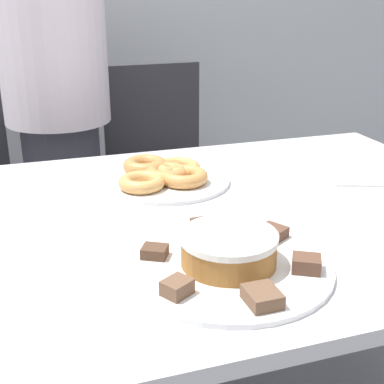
{
  "coord_description": "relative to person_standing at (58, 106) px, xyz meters",
  "views": [
    {
      "loc": [
        -0.25,
        -1.04,
        1.2
      ],
      "look_at": [
        0.09,
        -0.02,
        0.79
      ],
      "focal_mm": 50.0,
      "sensor_mm": 36.0,
      "label": 1
    }
  ],
  "objects": [
    {
      "name": "table",
      "position": [
        0.11,
        -0.91,
        -0.15
      ],
      "size": [
        1.71,
        0.99,
        0.73
      ],
      "color": "silver",
      "rests_on": "ground_plane"
    },
    {
      "name": "person_standing",
      "position": [
        0.0,
        0.0,
        0.0
      ],
      "size": [
        0.37,
        0.37,
        1.54
      ],
      "color": "#383842",
      "rests_on": "ground_plane"
    },
    {
      "name": "office_chair_right",
      "position": [
        0.38,
        -0.01,
        -0.36
      ],
      "size": [
        0.45,
        0.45,
        0.92
      ],
      "rotation": [
        0.0,
        0.0,
        0.03
      ],
      "color": "black",
      "rests_on": "ground_plane"
    },
    {
      "name": "plate_cake",
      "position": [
        0.19,
        -1.17,
        -0.07
      ],
      "size": [
        0.37,
        0.37,
        0.01
      ],
      "color": "white",
      "rests_on": "table"
    },
    {
      "name": "plate_donuts",
      "position": [
        0.21,
        -0.7,
        -0.07
      ],
      "size": [
        0.32,
        0.32,
        0.01
      ],
      "color": "white",
      "rests_on": "table"
    },
    {
      "name": "frosted_cake",
      "position": [
        0.19,
        -1.17,
        -0.03
      ],
      "size": [
        0.17,
        0.17,
        0.06
      ],
      "color": "#9E662D",
      "rests_on": "plate_cake"
    },
    {
      "name": "lamington_0",
      "position": [
        0.08,
        -1.24,
        -0.05
      ],
      "size": [
        0.06,
        0.06,
        0.03
      ],
      "rotation": [
        0.0,
        0.0,
        3.68
      ],
      "color": "brown",
      "rests_on": "plate_cake"
    },
    {
      "name": "lamington_1",
      "position": [
        0.19,
        -1.3,
        -0.05
      ],
      "size": [
        0.05,
        0.06,
        0.02
      ],
      "rotation": [
        0.0,
        0.0,
        4.73
      ],
      "color": "brown",
      "rests_on": "plate_cake"
    },
    {
      "name": "lamington_2",
      "position": [
        0.31,
        -1.23,
        -0.05
      ],
      "size": [
        0.06,
        0.06,
        0.03
      ],
      "rotation": [
        0.0,
        0.0,
        5.77
      ],
      "color": "brown",
      "rests_on": "plate_cake"
    },
    {
      "name": "lamington_3",
      "position": [
        0.31,
        -1.1,
        -0.05
      ],
      "size": [
        0.08,
        0.07,
        0.02
      ],
      "rotation": [
        0.0,
        0.0,
        6.82
      ],
      "color": "brown",
      "rests_on": "plate_cake"
    },
    {
      "name": "lamington_4",
      "position": [
        0.19,
        -1.03,
        -0.05
      ],
      "size": [
        0.04,
        0.05,
        0.03
      ],
      "rotation": [
        0.0,
        0.0,
        7.87
      ],
      "color": "#513828",
      "rests_on": "plate_cake"
    },
    {
      "name": "lamington_5",
      "position": [
        0.07,
        -1.1,
        -0.05
      ],
      "size": [
        0.06,
        0.06,
        0.02
      ],
      "rotation": [
        0.0,
        0.0,
        8.92
      ],
      "color": "#513828",
      "rests_on": "plate_cake"
    },
    {
      "name": "donut_0",
      "position": [
        0.21,
        -0.7,
        -0.05
      ],
      "size": [
        0.11,
        0.11,
        0.03
      ],
      "color": "#C68447",
      "rests_on": "plate_donuts"
    },
    {
      "name": "donut_1",
      "position": [
        0.13,
        -0.75,
        -0.05
      ],
      "size": [
        0.11,
        0.11,
        0.03
      ],
      "color": "tan",
      "rests_on": "plate_donuts"
    },
    {
      "name": "donut_2",
      "position": [
        0.24,
        -0.74,
        -0.05
      ],
      "size": [
        0.12,
        0.12,
        0.03
      ],
      "color": "#D18E4C",
      "rests_on": "plate_donuts"
    },
    {
      "name": "donut_3",
      "position": [
        0.24,
        -0.67,
        -0.05
      ],
      "size": [
        0.12,
        0.12,
        0.03
      ],
      "color": "tan",
      "rests_on": "plate_donuts"
    },
    {
      "name": "donut_4",
      "position": [
        0.17,
        -0.63,
        -0.04
      ],
      "size": [
        0.12,
        0.12,
        0.04
      ],
      "color": "#C68447",
      "rests_on": "plate_donuts"
    },
    {
      "name": "napkin",
      "position": [
        0.68,
        -0.84,
        -0.07
      ],
      "size": [
        0.14,
        0.13,
        0.01
      ],
      "color": "white",
      "rests_on": "table"
    }
  ]
}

